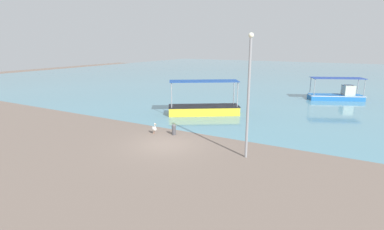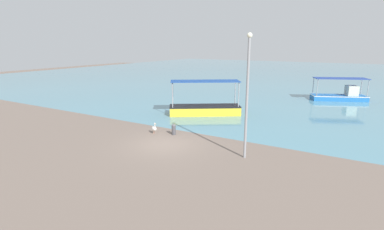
{
  "view_description": "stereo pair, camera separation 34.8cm",
  "coord_description": "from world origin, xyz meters",
  "views": [
    {
      "loc": [
        10.13,
        -14.56,
        6.1
      ],
      "look_at": [
        0.15,
        3.0,
        1.26
      ],
      "focal_mm": 28.0,
      "sensor_mm": 36.0,
      "label": 1
    },
    {
      "loc": [
        10.43,
        -14.38,
        6.1
      ],
      "look_at": [
        0.15,
        3.0,
        1.26
      ],
      "focal_mm": 28.0,
      "sensor_mm": 36.0,
      "label": 2
    }
  ],
  "objects": [
    {
      "name": "ground",
      "position": [
        0.0,
        0.0,
        0.0
      ],
      "size": [
        120.0,
        120.0,
        0.0
      ],
      "primitive_type": "plane",
      "color": "#736359"
    },
    {
      "name": "harbor_water",
      "position": [
        0.0,
        48.0,
        0.0
      ],
      "size": [
        110.0,
        90.0,
        0.0
      ],
      "primitive_type": "cube",
      "color": "#568DA0",
      "rests_on": "ground"
    },
    {
      "name": "fishing_boat_far_left",
      "position": [
        -1.68,
        8.32,
        0.58
      ],
      "size": [
        6.13,
        4.9,
        2.97
      ],
      "color": "yellow",
      "rests_on": "harbor_water"
    },
    {
      "name": "fishing_boat_far_right",
      "position": [
        8.01,
        21.96,
        0.58
      ],
      "size": [
        5.98,
        4.02,
        2.44
      ],
      "color": "blue",
      "rests_on": "harbor_water"
    },
    {
      "name": "pelican",
      "position": [
        -1.99,
        1.45,
        0.38
      ],
      "size": [
        0.75,
        0.51,
        0.8
      ],
      "color": "#E0997A",
      "rests_on": "ground"
    },
    {
      "name": "lamp_post",
      "position": [
        5.05,
        0.39,
        3.69
      ],
      "size": [
        0.28,
        0.28,
        6.64
      ],
      "color": "gray",
      "rests_on": "ground"
    },
    {
      "name": "mooring_bollard",
      "position": [
        -0.66,
        1.92,
        0.41
      ],
      "size": [
        0.29,
        0.29,
        0.76
      ],
      "color": "#47474C",
      "rests_on": "ground"
    }
  ]
}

